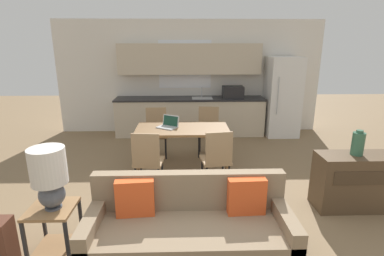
{
  "coord_description": "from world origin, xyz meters",
  "views": [
    {
      "loc": [
        -0.16,
        -2.76,
        2.17
      ],
      "look_at": [
        -0.03,
        1.5,
        0.95
      ],
      "focal_mm": 28.0,
      "sensor_mm": 36.0,
      "label": 1
    }
  ],
  "objects_px": {
    "refrigerator": "(282,97)",
    "dining_chair_far_left": "(156,130)",
    "vase": "(358,143)",
    "dining_chair_far_right": "(208,129)",
    "dining_table": "(182,132)",
    "credenza": "(354,181)",
    "dining_chair_near_right": "(217,157)",
    "table_lamp": "(49,174)",
    "couch": "(189,226)",
    "dining_chair_near_left": "(148,159)",
    "side_table": "(54,224)",
    "laptop": "(169,124)"
  },
  "relations": [
    {
      "from": "vase",
      "to": "couch",
      "type": "bearing_deg",
      "value": -158.16
    },
    {
      "from": "refrigerator",
      "to": "dining_table",
      "type": "bearing_deg",
      "value": -138.9
    },
    {
      "from": "refrigerator",
      "to": "dining_chair_far_left",
      "type": "height_order",
      "value": "refrigerator"
    },
    {
      "from": "dining_table",
      "to": "refrigerator",
      "type": "bearing_deg",
      "value": 41.1
    },
    {
      "from": "refrigerator",
      "to": "dining_table",
      "type": "xyz_separation_m",
      "value": [
        -2.37,
        -2.06,
        -0.23
      ]
    },
    {
      "from": "dining_chair_near_right",
      "to": "dining_chair_far_left",
      "type": "xyz_separation_m",
      "value": [
        -1.02,
        1.48,
        0.0
      ]
    },
    {
      "from": "dining_table",
      "to": "dining_chair_near_left",
      "type": "xyz_separation_m",
      "value": [
        -0.51,
        -0.77,
        -0.18
      ]
    },
    {
      "from": "dining_table",
      "to": "table_lamp",
      "type": "bearing_deg",
      "value": -119.98
    },
    {
      "from": "dining_chair_near_right",
      "to": "dining_chair_far_left",
      "type": "bearing_deg",
      "value": -63.31
    },
    {
      "from": "credenza",
      "to": "laptop",
      "type": "height_order",
      "value": "laptop"
    },
    {
      "from": "table_lamp",
      "to": "vase",
      "type": "relative_size",
      "value": 1.89
    },
    {
      "from": "dining_chair_near_left",
      "to": "dining_chair_far_left",
      "type": "height_order",
      "value": "same"
    },
    {
      "from": "dining_chair_near_right",
      "to": "dining_chair_far_left",
      "type": "relative_size",
      "value": 1.0
    },
    {
      "from": "refrigerator",
      "to": "dining_chair_far_left",
      "type": "xyz_separation_m",
      "value": [
        -2.88,
        -1.32,
        -0.41
      ]
    },
    {
      "from": "dining_chair_near_left",
      "to": "couch",
      "type": "bearing_deg",
      "value": 117.55
    },
    {
      "from": "refrigerator",
      "to": "credenza",
      "type": "distance_m",
      "value": 3.42
    },
    {
      "from": "side_table",
      "to": "dining_chair_near_right",
      "type": "distance_m",
      "value": 2.34
    },
    {
      "from": "dining_table",
      "to": "side_table",
      "type": "xyz_separation_m",
      "value": [
        -1.3,
        -2.21,
        -0.31
      ]
    },
    {
      "from": "table_lamp",
      "to": "laptop",
      "type": "distance_m",
      "value": 2.5
    },
    {
      "from": "dining_chair_near_left",
      "to": "dining_chair_near_right",
      "type": "relative_size",
      "value": 1.0
    },
    {
      "from": "side_table",
      "to": "dining_table",
      "type": "bearing_deg",
      "value": 59.4
    },
    {
      "from": "refrigerator",
      "to": "vase",
      "type": "relative_size",
      "value": 5.59
    },
    {
      "from": "refrigerator",
      "to": "dining_chair_near_left",
      "type": "relative_size",
      "value": 1.97
    },
    {
      "from": "couch",
      "to": "dining_chair_near_right",
      "type": "distance_m",
      "value": 1.52
    },
    {
      "from": "dining_chair_near_right",
      "to": "dining_chair_near_left",
      "type": "bearing_deg",
      "value": -6.09
    },
    {
      "from": "dining_chair_near_right",
      "to": "laptop",
      "type": "distance_m",
      "value": 1.13
    },
    {
      "from": "dining_chair_near_right",
      "to": "dining_chair_far_right",
      "type": "bearing_deg",
      "value": -97.92
    },
    {
      "from": "refrigerator",
      "to": "vase",
      "type": "distance_m",
      "value": 3.36
    },
    {
      "from": "table_lamp",
      "to": "laptop",
      "type": "xyz_separation_m",
      "value": [
        1.04,
        2.27,
        -0.13
      ]
    },
    {
      "from": "dining_table",
      "to": "credenza",
      "type": "bearing_deg",
      "value": -29.68
    },
    {
      "from": "vase",
      "to": "dining_chair_far_right",
      "type": "xyz_separation_m",
      "value": [
        -1.77,
        2.09,
        -0.39
      ]
    },
    {
      "from": "dining_table",
      "to": "laptop",
      "type": "height_order",
      "value": "laptop"
    },
    {
      "from": "table_lamp",
      "to": "dining_chair_near_right",
      "type": "height_order",
      "value": "table_lamp"
    },
    {
      "from": "credenza",
      "to": "dining_chair_far_right",
      "type": "distance_m",
      "value": 2.77
    },
    {
      "from": "credenza",
      "to": "vase",
      "type": "xyz_separation_m",
      "value": [
        -0.03,
        0.01,
        0.53
      ]
    },
    {
      "from": "couch",
      "to": "table_lamp",
      "type": "relative_size",
      "value": 3.29
    },
    {
      "from": "table_lamp",
      "to": "credenza",
      "type": "bearing_deg",
      "value": 14.13
    },
    {
      "from": "dining_chair_far_left",
      "to": "dining_table",
      "type": "bearing_deg",
      "value": -60.39
    },
    {
      "from": "refrigerator",
      "to": "laptop",
      "type": "distance_m",
      "value": 3.29
    },
    {
      "from": "table_lamp",
      "to": "vase",
      "type": "height_order",
      "value": "table_lamp"
    },
    {
      "from": "table_lamp",
      "to": "dining_chair_far_left",
      "type": "distance_m",
      "value": 3.09
    },
    {
      "from": "table_lamp",
      "to": "dining_chair_near_right",
      "type": "relative_size",
      "value": 0.67
    },
    {
      "from": "couch",
      "to": "laptop",
      "type": "distance_m",
      "value": 2.31
    },
    {
      "from": "dining_table",
      "to": "couch",
      "type": "bearing_deg",
      "value": -88.05
    },
    {
      "from": "dining_chair_far_left",
      "to": "side_table",
      "type": "bearing_deg",
      "value": -109.81
    },
    {
      "from": "vase",
      "to": "dining_chair_near_right",
      "type": "height_order",
      "value": "vase"
    },
    {
      "from": "couch",
      "to": "dining_chair_near_left",
      "type": "bearing_deg",
      "value": 112.48
    },
    {
      "from": "dining_table",
      "to": "dining_chair_near_right",
      "type": "bearing_deg",
      "value": -54.96
    },
    {
      "from": "dining_chair_near_left",
      "to": "dining_chair_near_right",
      "type": "height_order",
      "value": "same"
    },
    {
      "from": "laptop",
      "to": "couch",
      "type": "bearing_deg",
      "value": -50.14
    }
  ]
}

